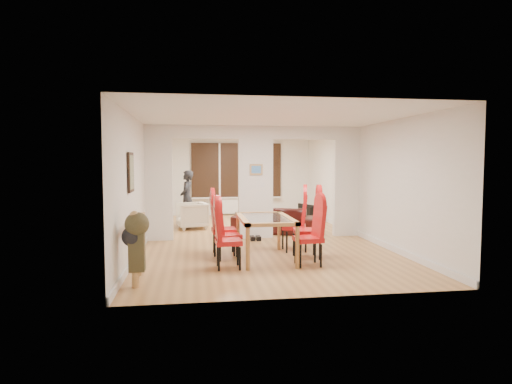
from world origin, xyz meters
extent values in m
cube|color=#B17E47|center=(0.00, 0.00, 0.00)|extent=(5.00, 9.00, 0.01)
cube|color=white|center=(0.00, 0.00, 1.30)|extent=(5.00, 0.18, 2.60)
cube|color=black|center=(0.00, 4.44, 1.50)|extent=(3.00, 0.08, 1.80)
cube|color=white|center=(0.00, 4.40, 0.30)|extent=(1.40, 0.08, 0.50)
sphere|color=orange|center=(0.30, 3.30, 2.15)|extent=(0.36, 0.36, 0.36)
cube|color=gray|center=(-2.47, -2.40, 1.60)|extent=(0.04, 0.52, 0.67)
cube|color=#4C8CD8|center=(0.00, -0.10, 1.60)|extent=(0.30, 0.03, 0.25)
imported|color=black|center=(0.55, 0.65, 0.30)|extent=(2.18, 1.51, 0.59)
imported|color=beige|center=(-1.48, 1.60, 0.35)|extent=(0.89, 0.91, 0.70)
imported|color=black|center=(-1.62, 2.18, 0.77)|extent=(0.61, 0.45, 1.54)
imported|color=black|center=(1.88, 2.66, 0.25)|extent=(0.84, 0.43, 0.49)
cylinder|color=#143F19|center=(0.29, 2.47, 0.37)|extent=(0.08, 0.08, 0.31)
imported|color=#321D11|center=(0.23, 2.38, 0.25)|extent=(0.23, 0.23, 0.06)
camera|label=1|loc=(-1.42, -9.83, 1.77)|focal=30.00mm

